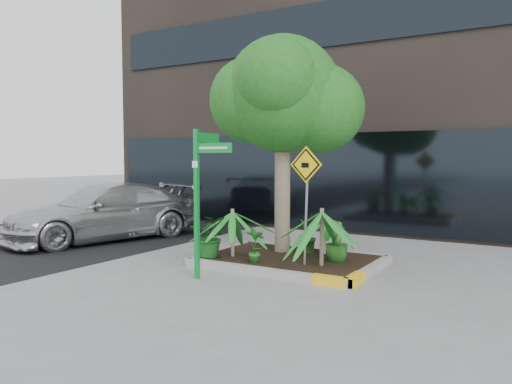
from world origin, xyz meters
The scene contains 14 objects.
ground centered at (0.00, 0.00, 0.00)m, with size 80.00×80.00×0.00m, color gray.
asphalt_road centered at (-6.50, 0.00, 0.01)m, with size 7.00×80.00×0.01m, color black.
planter centered at (0.23, 0.27, 0.10)m, with size 3.35×2.36×0.15m.
tree centered at (-0.19, 0.75, 3.29)m, with size 3.01×2.67×4.51m.
palm_front centered at (1.04, -0.08, 1.09)m, with size 1.14×1.14×1.26m.
palm_left centered at (-0.75, -0.22, 1.00)m, with size 1.03×1.03×1.14m.
palm_back centered at (0.65, 0.94, 0.78)m, with size 0.77×0.77×0.85m.
parked_car centered at (-5.02, 0.44, 0.70)m, with size 1.95×4.80×1.39m, color #B7B7BC.
shrub_a centered at (-1.07, -0.51, 0.56)m, with size 0.73×0.73×0.81m, color #165019.
shrub_b centered at (1.14, 0.35, 0.54)m, with size 0.44×0.44×0.79m, color #286C20.
shrub_c centered at (-0.05, -0.55, 0.48)m, with size 0.35×0.35×0.66m, color #216B21.
shrub_d centered at (0.35, 0.81, 0.49)m, with size 0.37×0.37×0.67m, color #23621C.
street_sign_post centered at (-0.57, -1.45, 1.56)m, with size 0.75×0.74×2.52m.
cattle_sign centered at (0.77, -0.16, 1.56)m, with size 0.64×0.14×2.09m.
Camera 1 is at (4.53, -8.11, 2.05)m, focal length 35.00 mm.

